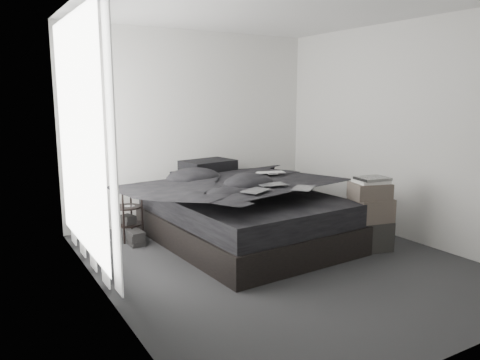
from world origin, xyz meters
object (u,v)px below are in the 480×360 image
side_stand (128,215)px  box_lower (368,235)px  bed (244,229)px  laptop (271,167)px

side_stand → box_lower: bearing=-37.9°
side_stand → bed: bearing=-34.3°
laptop → side_stand: bearing=170.6°
laptop → bed: bearing=-154.5°
bed → side_stand: (-1.17, 0.80, 0.15)m
bed → side_stand: 1.43m
laptop → side_stand: 1.84m
bed → laptop: laptop is taller
side_stand → box_lower: 2.85m
side_stand → box_lower: size_ratio=1.35×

